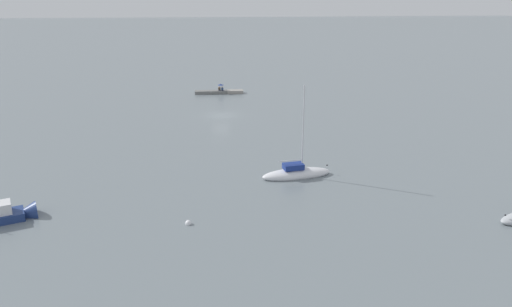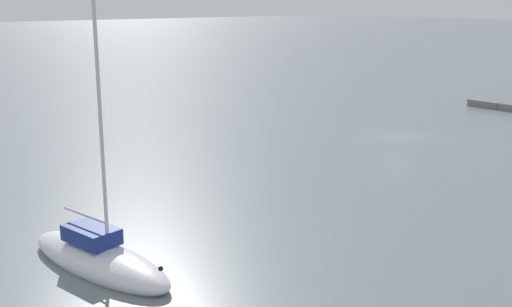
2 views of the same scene
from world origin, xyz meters
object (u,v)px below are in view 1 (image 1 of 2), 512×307
sailboat_white_near (296,173)px  motorboat_navy_near (2,217)px  person_seated_blue_left (222,89)px  umbrella_open_navy (221,85)px  person_seated_brown_right (219,89)px  mooring_buoy_mid (188,223)px

sailboat_white_near → motorboat_navy_near: (26.61, 7.97, 0.03)m
person_seated_blue_left → sailboat_white_near: 43.24m
person_seated_blue_left → motorboat_navy_near: bearing=62.9°
umbrella_open_navy → person_seated_brown_right: bearing=-14.8°
person_seated_brown_right → umbrella_open_navy: size_ratio=0.58×
motorboat_navy_near → umbrella_open_navy: bearing=136.2°
mooring_buoy_mid → person_seated_brown_right: bearing=-93.8°
sailboat_white_near → motorboat_navy_near: bearing=-83.2°
mooring_buoy_mid → umbrella_open_navy: bearing=-94.1°
umbrella_open_navy → sailboat_white_near: sailboat_white_near is taller
person_seated_blue_left → umbrella_open_navy: (0.29, -0.13, 0.84)m
person_seated_brown_right → motorboat_navy_near: 54.43m
motorboat_navy_near → sailboat_white_near: bearing=84.0°
umbrella_open_navy → mooring_buoy_mid: size_ratio=2.35×
motorboat_navy_near → person_seated_brown_right: bearing=136.5°
motorboat_navy_near → mooring_buoy_mid: size_ratio=13.06×
umbrella_open_navy → mooring_buoy_mid: (3.81, 52.84, -1.59)m
person_seated_blue_left → motorboat_navy_near: motorboat_navy_near is taller
sailboat_white_near → mooring_buoy_mid: sailboat_white_near is taller
person_seated_blue_left → umbrella_open_navy: bearing=-29.4°
umbrella_open_navy → sailboat_white_near: bearing=99.3°
person_seated_brown_right → mooring_buoy_mid: 53.03m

